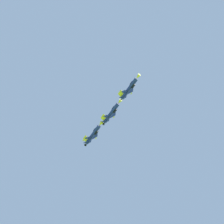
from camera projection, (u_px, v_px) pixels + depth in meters
name	position (u px, v px, depth m)	size (l,w,h in m)	color
fighter_jet_lead	(130.00, 88.00, 168.99)	(13.32, 11.09, 7.73)	navy
fighter_jet_left_wing	(112.00, 113.00, 174.61)	(13.32, 11.09, 7.70)	navy
fighter_jet_right_wing	(93.00, 134.00, 178.46)	(13.32, 11.09, 7.61)	navy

